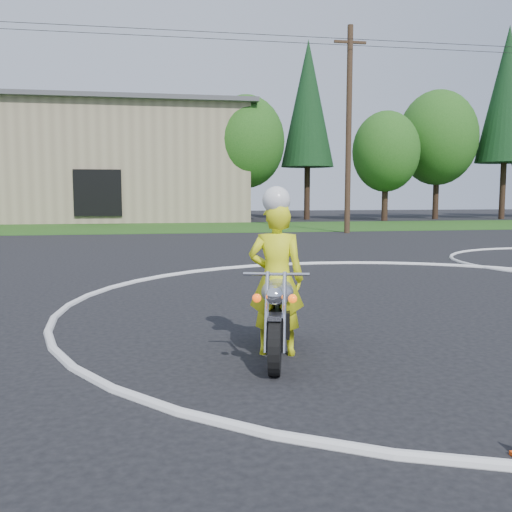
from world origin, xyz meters
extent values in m
cube|color=#1E4714|center=(0.00, 27.00, 0.01)|extent=(120.00, 10.00, 0.02)
torus|color=silver|center=(0.00, 3.00, 0.01)|extent=(12.12, 12.12, 0.12)
cylinder|color=black|center=(-3.19, -0.31, 0.31)|extent=(0.28, 0.63, 0.62)
cylinder|color=black|center=(-2.82, 1.09, 0.31)|extent=(0.28, 0.63, 0.62)
cube|color=black|center=(-2.99, 0.44, 0.41)|extent=(0.43, 0.62, 0.31)
ellipsoid|color=#9FA0A4|center=(-3.05, 0.24, 0.81)|extent=(0.53, 0.74, 0.29)
cube|color=black|center=(-2.91, 0.74, 0.77)|extent=(0.42, 0.67, 0.10)
cylinder|color=silver|center=(-3.26, -0.21, 0.67)|extent=(0.14, 0.37, 0.83)
cylinder|color=silver|center=(-3.08, -0.25, 0.67)|extent=(0.14, 0.37, 0.83)
cube|color=silver|center=(-3.20, -0.33, 0.64)|extent=(0.20, 0.26, 0.05)
cylinder|color=silver|center=(-3.13, -0.06, 1.06)|extent=(0.71, 0.22, 0.04)
sphere|color=silver|center=(-3.22, -0.41, 0.88)|extent=(0.19, 0.19, 0.19)
sphere|color=#F84A0C|center=(-3.39, -0.34, 0.85)|extent=(0.09, 0.09, 0.09)
sphere|color=#FF560C|center=(-3.03, -0.44, 0.85)|extent=(0.09, 0.09, 0.09)
cylinder|color=white|center=(-2.73, 0.80, 0.31)|extent=(0.29, 0.82, 0.08)
imported|color=yellow|center=(-3.01, 0.49, 0.92)|extent=(0.76, 0.59, 1.83)
sphere|color=silver|center=(-3.02, 0.44, 1.86)|extent=(0.33, 0.33, 0.33)
cube|color=black|center=(-8.00, 31.90, 2.00)|extent=(3.00, 0.16, 3.00)
cylinder|color=#382619|center=(2.00, 34.00, 1.62)|extent=(0.44, 0.44, 3.24)
ellipsoid|color=#1E5116|center=(2.00, 34.00, 5.58)|extent=(5.40, 5.40, 6.48)
cylinder|color=#382619|center=(7.00, 36.00, 1.98)|extent=(0.44, 0.44, 3.96)
cone|color=black|center=(7.00, 36.00, 8.63)|extent=(3.96, 3.96, 9.35)
cylinder|color=#382619|center=(12.00, 33.00, 1.44)|extent=(0.44, 0.44, 2.88)
ellipsoid|color=#1E5116|center=(12.00, 33.00, 4.96)|extent=(4.80, 4.80, 5.76)
cylinder|color=#382619|center=(17.00, 35.00, 1.80)|extent=(0.44, 0.44, 3.60)
ellipsoid|color=#1E5116|center=(17.00, 35.00, 6.20)|extent=(6.00, 6.00, 7.20)
cylinder|color=#382619|center=(22.00, 34.00, 2.16)|extent=(0.44, 0.44, 4.32)
cone|color=black|center=(22.00, 34.00, 9.42)|extent=(4.32, 4.32, 10.20)
cylinder|color=#382619|center=(-2.00, 35.00, 1.44)|extent=(0.44, 0.44, 2.88)
ellipsoid|color=#1E5116|center=(-2.00, 35.00, 4.96)|extent=(4.80, 4.80, 5.76)
cylinder|color=#473321|center=(5.00, 21.00, 5.00)|extent=(0.28, 0.28, 10.00)
cube|color=#473321|center=(5.00, 21.00, 9.20)|extent=(1.60, 0.12, 0.12)
cylinder|color=black|center=(-5.00, 20.45, 9.20)|extent=(20.00, 0.02, 0.02)
cylinder|color=black|center=(-5.00, 21.55, 9.20)|extent=(20.00, 0.02, 0.02)
camera|label=1|loc=(-4.43, -6.11, 1.93)|focal=40.00mm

